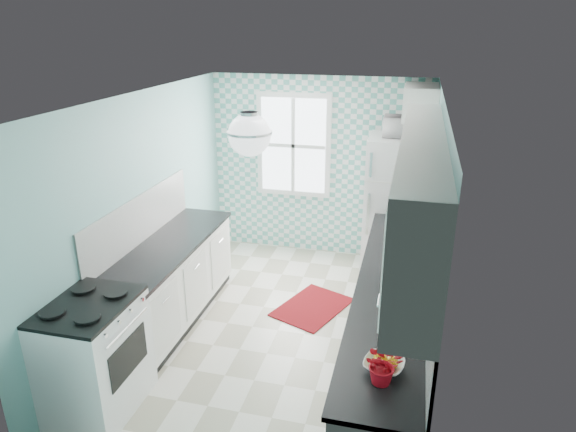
% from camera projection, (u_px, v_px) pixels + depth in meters
% --- Properties ---
extents(floor, '(3.00, 4.40, 0.02)m').
position_uv_depth(floor, '(278.00, 331.00, 5.60)').
color(floor, silver).
rests_on(floor, ground).
extents(ceiling, '(3.00, 4.40, 0.02)m').
position_uv_depth(ceiling, '(276.00, 97.00, 4.71)').
color(ceiling, white).
rests_on(ceiling, wall_back).
extents(wall_back, '(3.00, 0.02, 2.50)m').
position_uv_depth(wall_back, '(319.00, 167.00, 7.16)').
color(wall_back, '#79B4B2').
rests_on(wall_back, floor).
extents(wall_front, '(3.00, 0.02, 2.50)m').
position_uv_depth(wall_front, '(183.00, 353.00, 3.15)').
color(wall_front, '#79B4B2').
rests_on(wall_front, floor).
extents(wall_left, '(0.02, 4.40, 2.50)m').
position_uv_depth(wall_left, '(141.00, 211.00, 5.50)').
color(wall_left, '#79B4B2').
rests_on(wall_left, floor).
extents(wall_right, '(0.02, 4.40, 2.50)m').
position_uv_depth(wall_right, '(432.00, 239.00, 4.81)').
color(wall_right, '#79B4B2').
rests_on(wall_right, floor).
extents(accent_wall, '(3.00, 0.01, 2.50)m').
position_uv_depth(accent_wall, '(318.00, 168.00, 7.14)').
color(accent_wall, '#5EB3A5').
rests_on(accent_wall, wall_back).
extents(window, '(1.04, 0.05, 1.44)m').
position_uv_depth(window, '(294.00, 146.00, 7.08)').
color(window, white).
rests_on(window, wall_back).
extents(backsplash_right, '(0.02, 3.60, 0.51)m').
position_uv_depth(backsplash_right, '(430.00, 262.00, 4.47)').
color(backsplash_right, white).
rests_on(backsplash_right, wall_right).
extents(backsplash_left, '(0.02, 2.15, 0.51)m').
position_uv_depth(backsplash_left, '(140.00, 219.00, 5.44)').
color(backsplash_left, white).
rests_on(backsplash_left, wall_left).
extents(upper_cabinets_right, '(0.33, 3.20, 0.90)m').
position_uv_depth(upper_cabinets_right, '(419.00, 191.00, 4.08)').
color(upper_cabinets_right, white).
rests_on(upper_cabinets_right, wall_right).
extents(upper_cabinet_fridge, '(0.40, 0.74, 0.40)m').
position_uv_depth(upper_cabinet_fridge, '(421.00, 102.00, 6.16)').
color(upper_cabinet_fridge, white).
rests_on(upper_cabinet_fridge, wall_right).
extents(ceiling_light, '(0.34, 0.34, 0.35)m').
position_uv_depth(ceiling_light, '(250.00, 134.00, 4.05)').
color(ceiling_light, silver).
rests_on(ceiling_light, ceiling).
extents(base_cabinets_right, '(0.60, 3.60, 0.90)m').
position_uv_depth(base_cabinets_right, '(390.00, 330.00, 4.80)').
color(base_cabinets_right, white).
rests_on(base_cabinets_right, floor).
extents(countertop_right, '(0.63, 3.60, 0.04)m').
position_uv_depth(countertop_right, '(392.00, 286.00, 4.64)').
color(countertop_right, black).
rests_on(countertop_right, base_cabinets_right).
extents(base_cabinets_left, '(0.60, 2.15, 0.90)m').
position_uv_depth(base_cabinets_left, '(171.00, 284.00, 5.64)').
color(base_cabinets_left, white).
rests_on(base_cabinets_left, floor).
extents(countertop_left, '(0.63, 2.15, 0.04)m').
position_uv_depth(countertop_left, '(169.00, 245.00, 5.47)').
color(countertop_left, black).
rests_on(countertop_left, base_cabinets_left).
extents(fridge, '(0.79, 0.78, 1.82)m').
position_uv_depth(fridge, '(396.00, 206.00, 6.67)').
color(fridge, white).
rests_on(fridge, floor).
extents(stove, '(0.67, 0.84, 1.01)m').
position_uv_depth(stove, '(94.00, 355.00, 4.32)').
color(stove, white).
rests_on(stove, floor).
extents(sink, '(0.53, 0.45, 0.53)m').
position_uv_depth(sink, '(399.00, 248.00, 5.39)').
color(sink, silver).
rests_on(sink, countertop_right).
extents(rug, '(0.93, 1.08, 0.01)m').
position_uv_depth(rug, '(312.00, 307.00, 6.04)').
color(rug, '#650C01').
rests_on(rug, floor).
extents(dish_towel, '(0.05, 0.23, 0.34)m').
position_uv_depth(dish_towel, '(364.00, 294.00, 5.38)').
color(dish_towel, '#5D9F9C').
rests_on(dish_towel, base_cabinets_right).
extents(fruit_bowl, '(0.32, 0.32, 0.07)m').
position_uv_depth(fruit_bowl, '(384.00, 365.00, 3.48)').
color(fruit_bowl, white).
rests_on(fruit_bowl, countertop_right).
extents(potted_plant, '(0.32, 0.30, 0.29)m').
position_uv_depth(potted_plant, '(383.00, 364.00, 3.32)').
color(potted_plant, '#B92332').
rests_on(potted_plant, countertop_right).
extents(soap_bottle, '(0.12, 0.12, 0.22)m').
position_uv_depth(soap_bottle, '(406.00, 220.00, 5.81)').
color(soap_bottle, '#9CA8B2').
rests_on(soap_bottle, countertop_right).
extents(microwave, '(0.47, 0.33, 0.26)m').
position_uv_depth(microwave, '(403.00, 127.00, 6.30)').
color(microwave, white).
rests_on(microwave, fridge).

